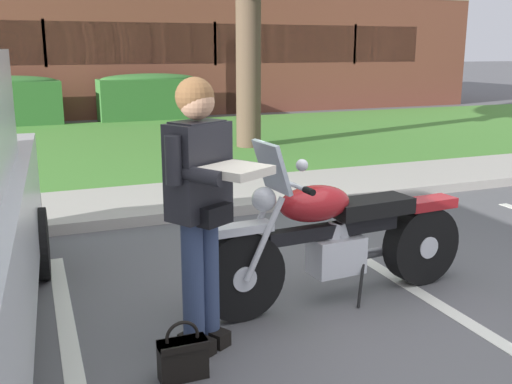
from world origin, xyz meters
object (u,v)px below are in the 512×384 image
motorcycle (347,236)px  hedge_left (4,100)px  rider_person (201,195)px  handbag (183,355)px  hedge_center_left (150,96)px  brick_building (37,47)px

motorcycle → hedge_left: (-2.44, 11.98, 0.16)m
rider_person → hedge_left: bearing=95.6°
handbag → hedge_center_left: hedge_center_left is taller
rider_person → handbag: 0.94m
rider_person → hedge_center_left: size_ratio=0.65×
motorcycle → brick_building: bearing=94.5°
motorcycle → handbag: motorcycle is taller
handbag → hedge_center_left: bearing=78.5°
rider_person → brick_building: brick_building is taller
motorcycle → handbag: bearing=-155.7°
hedge_left → motorcycle: bearing=-78.5°
rider_person → brick_building: size_ratio=0.06×
motorcycle → brick_building: 17.25m
hedge_left → brick_building: brick_building is taller
handbag → hedge_left: hedge_left is taller
brick_building → hedge_left: bearing=-101.8°
handbag → hedge_left: size_ratio=0.14×
rider_person → hedge_center_left: bearing=79.2°
hedge_center_left → brick_building: 5.85m
handbag → hedge_center_left: (2.57, 12.64, 0.51)m
hedge_left → hedge_center_left: (3.55, -0.00, 0.00)m
motorcycle → hedge_center_left: 12.03m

